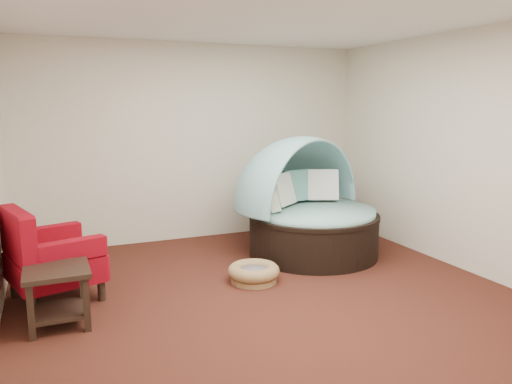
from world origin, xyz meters
name	(u,v)px	position (x,y,z in m)	size (l,w,h in m)	color
floor	(267,295)	(0.00, 0.00, 0.00)	(5.00, 5.00, 0.00)	#451B13
wall_back	(196,143)	(0.00, 2.50, 1.40)	(5.00, 5.00, 0.00)	beige
wall_front	(459,209)	(0.00, -2.50, 1.40)	(5.00, 5.00, 0.00)	beige
wall_right	(460,151)	(2.50, 0.00, 1.40)	(5.00, 5.00, 0.00)	beige
ceiling	(268,13)	(0.00, 0.00, 2.80)	(5.00, 5.00, 0.00)	white
canopy_daybed	(308,200)	(1.09, 1.14, 0.71)	(2.22, 2.20, 1.54)	black
pet_basket	(254,273)	(0.02, 0.41, 0.10)	(0.71, 0.71, 0.20)	brown
red_armchair	(49,258)	(-2.06, 0.72, 0.44)	(1.02, 1.02, 0.97)	black
side_table	(58,289)	(-2.00, 0.06, 0.34)	(0.55, 0.55, 0.53)	black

